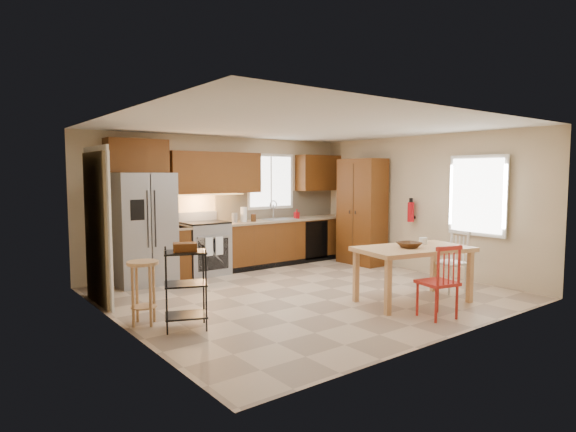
% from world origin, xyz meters
% --- Properties ---
extents(floor, '(5.50, 5.50, 0.00)m').
position_xyz_m(floor, '(0.00, 0.00, 0.00)').
color(floor, tan).
rests_on(floor, ground).
extents(ceiling, '(5.50, 5.00, 0.02)m').
position_xyz_m(ceiling, '(0.00, 0.00, 2.50)').
color(ceiling, silver).
rests_on(ceiling, ground).
extents(wall_back, '(5.50, 0.02, 2.50)m').
position_xyz_m(wall_back, '(0.00, 2.50, 1.25)').
color(wall_back, '#CCB793').
rests_on(wall_back, ground).
extents(wall_front, '(5.50, 0.02, 2.50)m').
position_xyz_m(wall_front, '(0.00, -2.50, 1.25)').
color(wall_front, '#CCB793').
rests_on(wall_front, ground).
extents(wall_left, '(0.02, 5.00, 2.50)m').
position_xyz_m(wall_left, '(-2.75, 0.00, 1.25)').
color(wall_left, '#CCB793').
rests_on(wall_left, ground).
extents(wall_right, '(0.02, 5.00, 2.50)m').
position_xyz_m(wall_right, '(2.75, 0.00, 1.25)').
color(wall_right, '#CCB793').
rests_on(wall_right, ground).
extents(refrigerator, '(0.92, 0.75, 1.82)m').
position_xyz_m(refrigerator, '(-1.70, 2.12, 0.91)').
color(refrigerator, gray).
rests_on(refrigerator, floor).
extents(range_stove, '(0.76, 0.63, 0.92)m').
position_xyz_m(range_stove, '(-0.55, 2.19, 0.46)').
color(range_stove, gray).
rests_on(range_stove, floor).
extents(base_cabinet_narrow, '(0.30, 0.60, 0.90)m').
position_xyz_m(base_cabinet_narrow, '(-1.10, 2.20, 0.45)').
color(base_cabinet_narrow, '#582B10').
rests_on(base_cabinet_narrow, floor).
extents(base_cabinet_run, '(2.92, 0.60, 0.90)m').
position_xyz_m(base_cabinet_run, '(1.29, 2.20, 0.45)').
color(base_cabinet_run, '#582B10').
rests_on(base_cabinet_run, floor).
extents(dishwasher, '(0.60, 0.02, 0.78)m').
position_xyz_m(dishwasher, '(1.85, 1.91, 0.45)').
color(dishwasher, black).
rests_on(dishwasher, floor).
extents(backsplash, '(2.92, 0.03, 0.55)m').
position_xyz_m(backsplash, '(1.29, 2.48, 1.18)').
color(backsplash, beige).
rests_on(backsplash, wall_back).
extents(upper_over_fridge, '(1.00, 0.35, 0.55)m').
position_xyz_m(upper_over_fridge, '(-1.70, 2.33, 2.10)').
color(upper_over_fridge, '#613210').
rests_on(upper_over_fridge, wall_back).
extents(upper_left_block, '(1.80, 0.35, 0.75)m').
position_xyz_m(upper_left_block, '(-0.25, 2.33, 1.83)').
color(upper_left_block, '#613210').
rests_on(upper_left_block, wall_back).
extents(upper_right_block, '(1.00, 0.35, 0.75)m').
position_xyz_m(upper_right_block, '(2.25, 2.33, 1.83)').
color(upper_right_block, '#613210').
rests_on(upper_right_block, wall_back).
extents(window_back, '(1.12, 0.04, 1.12)m').
position_xyz_m(window_back, '(1.10, 2.48, 1.65)').
color(window_back, white).
rests_on(window_back, wall_back).
extents(sink, '(0.62, 0.46, 0.16)m').
position_xyz_m(sink, '(1.10, 2.20, 0.86)').
color(sink, gray).
rests_on(sink, base_cabinet_run).
extents(undercab_glow, '(1.60, 0.30, 0.01)m').
position_xyz_m(undercab_glow, '(-0.55, 2.30, 1.43)').
color(undercab_glow, '#FFBF66').
rests_on(undercab_glow, wall_back).
extents(soap_bottle, '(0.09, 0.09, 0.19)m').
position_xyz_m(soap_bottle, '(1.48, 2.10, 1.00)').
color(soap_bottle, '#AC0B12').
rests_on(soap_bottle, base_cabinet_run).
extents(paper_towel, '(0.12, 0.12, 0.28)m').
position_xyz_m(paper_towel, '(0.25, 2.15, 1.04)').
color(paper_towel, white).
rests_on(paper_towel, base_cabinet_run).
extents(canister_steel, '(0.11, 0.11, 0.18)m').
position_xyz_m(canister_steel, '(0.05, 2.15, 0.99)').
color(canister_steel, gray).
rests_on(canister_steel, base_cabinet_run).
extents(canister_wood, '(0.10, 0.10, 0.14)m').
position_xyz_m(canister_wood, '(0.45, 2.12, 0.97)').
color(canister_wood, '#513015').
rests_on(canister_wood, base_cabinet_run).
extents(pantry, '(0.50, 0.95, 2.10)m').
position_xyz_m(pantry, '(2.43, 1.20, 1.05)').
color(pantry, '#582B10').
rests_on(pantry, floor).
extents(fire_extinguisher, '(0.12, 0.12, 0.36)m').
position_xyz_m(fire_extinguisher, '(2.63, 0.15, 1.10)').
color(fire_extinguisher, '#AC0B12').
rests_on(fire_extinguisher, wall_right).
extents(window_right, '(0.04, 1.02, 1.32)m').
position_xyz_m(window_right, '(2.68, -1.15, 1.45)').
color(window_right, white).
rests_on(window_right, wall_right).
extents(doorway, '(0.04, 0.95, 2.10)m').
position_xyz_m(doorway, '(-2.67, 1.30, 1.05)').
color(doorway, '#8C7A59').
rests_on(doorway, wall_left).
extents(dining_table, '(1.72, 1.19, 0.77)m').
position_xyz_m(dining_table, '(0.88, -1.29, 0.38)').
color(dining_table, tan).
rests_on(dining_table, floor).
extents(chair_red, '(0.51, 0.51, 0.93)m').
position_xyz_m(chair_red, '(0.53, -1.94, 0.46)').
color(chair_red, '#B1241B').
rests_on(chair_red, floor).
extents(chair_white, '(0.51, 0.51, 0.93)m').
position_xyz_m(chair_white, '(1.83, -1.24, 0.46)').
color(chair_white, white).
rests_on(chair_white, floor).
extents(table_bowl, '(0.38, 0.38, 0.08)m').
position_xyz_m(table_bowl, '(0.78, -1.29, 0.78)').
color(table_bowl, '#513015').
rests_on(table_bowl, dining_table).
extents(table_jar, '(0.14, 0.14, 0.14)m').
position_xyz_m(table_jar, '(1.23, -1.19, 0.81)').
color(table_jar, white).
rests_on(table_jar, dining_table).
extents(bar_stool, '(0.39, 0.39, 0.77)m').
position_xyz_m(bar_stool, '(-2.50, 0.01, 0.38)').
color(bar_stool, tan).
rests_on(bar_stool, floor).
extents(utility_cart, '(0.58, 0.53, 0.96)m').
position_xyz_m(utility_cart, '(-2.17, -0.44, 0.48)').
color(utility_cart, black).
rests_on(utility_cart, floor).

